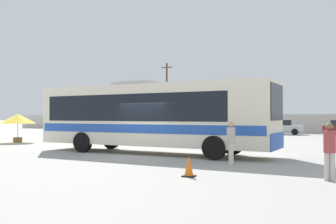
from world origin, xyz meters
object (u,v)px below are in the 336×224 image
(attendant_by_bus_door, at_px, (231,140))
(parked_car_second_white, at_px, (216,126))
(coach_bus_cream_blue, at_px, (149,115))
(roadside_tree_midleft, at_px, (217,104))
(vendor_umbrella_near_gate_yellow, at_px, (18,119))
(roadside_tree_left, at_px, (173,96))
(parked_car_leftmost_maroon, at_px, (170,125))
(traffic_cone_on_apron, at_px, (189,167))
(passenger_waiting_on_apron, at_px, (330,148))
(utility_pole_near, at_px, (167,95))
(parked_car_third_silver, at_px, (281,127))

(attendant_by_bus_door, distance_m, parked_car_second_white, 27.28)
(coach_bus_cream_blue, xyz_separation_m, roadside_tree_midleft, (-8.02, 33.17, 1.61))
(vendor_umbrella_near_gate_yellow, distance_m, roadside_tree_midleft, 30.90)
(roadside_tree_left, height_order, roadside_tree_midleft, roadside_tree_left)
(vendor_umbrella_near_gate_yellow, relative_size, roadside_tree_midleft, 0.51)
(coach_bus_cream_blue, xyz_separation_m, vendor_umbrella_near_gate_yellow, (-12.42, 2.65, -0.27))
(parked_car_leftmost_maroon, relative_size, traffic_cone_on_apron, 6.62)
(parked_car_second_white, bearing_deg, coach_bus_cream_blue, -78.65)
(coach_bus_cream_blue, height_order, traffic_cone_on_apron, coach_bus_cream_blue)
(roadside_tree_midleft, height_order, traffic_cone_on_apron, roadside_tree_midleft)
(passenger_waiting_on_apron, distance_m, roadside_tree_left, 45.22)
(attendant_by_bus_door, height_order, utility_pole_near, utility_pole_near)
(parked_car_third_silver, bearing_deg, attendant_by_bus_door, -84.10)
(parked_car_second_white, bearing_deg, attendant_by_bus_door, -69.25)
(coach_bus_cream_blue, relative_size, traffic_cone_on_apron, 19.53)
(traffic_cone_on_apron, bearing_deg, parked_car_leftmost_maroon, 117.55)
(parked_car_second_white, bearing_deg, passenger_waiting_on_apron, -64.43)
(attendant_by_bus_door, distance_m, roadside_tree_midleft, 37.90)
(roadside_tree_left, bearing_deg, attendant_by_bus_door, -60.69)
(coach_bus_cream_blue, bearing_deg, parked_car_leftmost_maroon, 114.17)
(parked_car_second_white, height_order, parked_car_third_silver, parked_car_second_white)
(attendant_by_bus_door, distance_m, utility_pole_near, 38.25)
(parked_car_leftmost_maroon, bearing_deg, parked_car_second_white, -4.28)
(attendant_by_bus_door, height_order, traffic_cone_on_apron, attendant_by_bus_door)
(roadside_tree_left, bearing_deg, vendor_umbrella_near_gate_yellow, -84.97)
(parked_car_third_silver, bearing_deg, traffic_cone_on_apron, -85.29)
(utility_pole_near, bearing_deg, traffic_cone_on_apron, -61.91)
(coach_bus_cream_blue, bearing_deg, vendor_umbrella_near_gate_yellow, 167.96)
(vendor_umbrella_near_gate_yellow, bearing_deg, utility_pole_near, 94.36)
(parked_car_second_white, height_order, roadside_tree_midleft, roadside_tree_midleft)
(parked_car_leftmost_maroon, relative_size, roadside_tree_left, 0.60)
(vendor_umbrella_near_gate_yellow, bearing_deg, roadside_tree_midleft, 81.80)
(utility_pole_near, height_order, roadside_tree_midleft, utility_pole_near)
(roadside_tree_left, bearing_deg, parked_car_second_white, -44.74)
(parked_car_third_silver, distance_m, roadside_tree_midleft, 14.48)
(parked_car_leftmost_maroon, relative_size, utility_pole_near, 0.45)
(vendor_umbrella_near_gate_yellow, distance_m, parked_car_third_silver, 25.53)
(parked_car_third_silver, bearing_deg, utility_pole_near, 157.84)
(traffic_cone_on_apron, bearing_deg, attendant_by_bus_door, 85.88)
(coach_bus_cream_blue, distance_m, roadside_tree_midleft, 34.17)
(parked_car_second_white, bearing_deg, vendor_umbrella_near_gate_yellow, -110.70)
(attendant_by_bus_door, xyz_separation_m, roadside_tree_midleft, (-13.03, 35.49, 2.63))
(parked_car_leftmost_maroon, bearing_deg, roadside_tree_midleft, 74.81)
(attendant_by_bus_door, xyz_separation_m, vendor_umbrella_near_gate_yellow, (-17.43, 4.97, 0.75))
(vendor_umbrella_near_gate_yellow, bearing_deg, parked_car_second_white, 69.30)
(coach_bus_cream_blue, distance_m, parked_car_second_white, 23.68)
(parked_car_leftmost_maroon, distance_m, utility_pole_near, 8.77)
(vendor_umbrella_near_gate_yellow, xyz_separation_m, traffic_cone_on_apron, (17.18, -8.46, -1.37))
(parked_car_leftmost_maroon, xyz_separation_m, utility_pole_near, (-3.92, 6.69, 4.11))
(attendant_by_bus_door, height_order, vendor_umbrella_near_gate_yellow, vendor_umbrella_near_gate_yellow)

